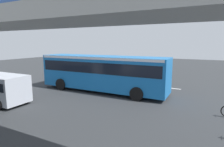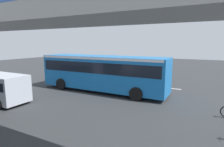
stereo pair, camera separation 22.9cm
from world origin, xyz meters
The scene contains 8 objects.
ground centered at (0.00, 0.00, 0.00)m, with size 80.00×80.00×0.00m, color #2D3033.
city_bus centered at (1.20, 0.57, 1.88)m, with size 11.54×2.85×3.15m.
pedestrian centered at (3.12, -1.63, 0.89)m, with size 0.38×0.38×1.79m.
traffic_sign centered at (1.94, -4.86, 1.89)m, with size 0.08×0.60×2.80m.
lane_dash_leftmost centered at (-4.00, -3.36, 0.00)m, with size 2.00×0.20×0.01m, color silver.
lane_dash_left centered at (0.00, -3.36, 0.00)m, with size 2.00×0.20×0.01m, color silver.
lane_dash_centre centered at (4.00, -3.36, 0.00)m, with size 2.00×0.20×0.01m, color silver.
pedestrian_overpass centered at (0.00, 9.99, 4.69)m, with size 24.39×2.60×6.44m.
Camera 2 is at (-7.22, 14.62, 4.24)m, focal length 30.04 mm.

